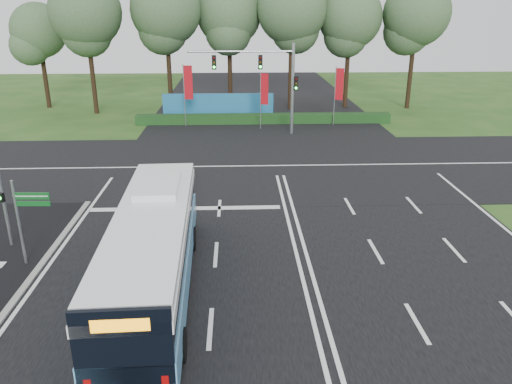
# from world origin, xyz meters

# --- Properties ---
(ground) EXTENTS (120.00, 120.00, 0.00)m
(ground) POSITION_xyz_m (0.00, 0.00, 0.00)
(ground) COLOR #234A18
(ground) RESTS_ON ground
(road_main) EXTENTS (20.00, 120.00, 0.04)m
(road_main) POSITION_xyz_m (0.00, 0.00, 0.02)
(road_main) COLOR black
(road_main) RESTS_ON ground
(road_cross) EXTENTS (120.00, 14.00, 0.05)m
(road_cross) POSITION_xyz_m (0.00, 12.00, 0.03)
(road_cross) COLOR black
(road_cross) RESTS_ON ground
(kerb_strip) EXTENTS (0.25, 18.00, 0.12)m
(kerb_strip) POSITION_xyz_m (-10.10, -3.00, 0.06)
(kerb_strip) COLOR gray
(kerb_strip) RESTS_ON ground
(city_bus) EXTENTS (2.81, 11.67, 3.33)m
(city_bus) POSITION_xyz_m (-5.31, -2.78, 1.68)
(city_bus) COLOR #599CCE
(city_bus) RESTS_ON ground
(pedestrian_signal) EXTENTS (0.30, 0.41, 3.32)m
(pedestrian_signal) POSITION_xyz_m (-12.00, 1.15, 1.82)
(pedestrian_signal) COLOR gray
(pedestrian_signal) RESTS_ON ground
(street_sign) EXTENTS (1.37, 0.14, 3.51)m
(street_sign) POSITION_xyz_m (-10.43, -0.49, 2.25)
(street_sign) COLOR gray
(street_sign) RESTS_ON ground
(banner_flag_left) EXTENTS (0.76, 0.09, 5.16)m
(banner_flag_left) POSITION_xyz_m (-6.41, 23.61, 3.34)
(banner_flag_left) COLOR gray
(banner_flag_left) RESTS_ON ground
(banner_flag_mid) EXTENTS (0.65, 0.30, 4.65)m
(banner_flag_mid) POSITION_xyz_m (-0.16, 22.28, 3.03)
(banner_flag_mid) COLOR gray
(banner_flag_mid) RESTS_ON ground
(banner_flag_right) EXTENTS (0.69, 0.30, 4.90)m
(banner_flag_right) POSITION_xyz_m (6.16, 23.48, 3.18)
(banner_flag_right) COLOR gray
(banner_flag_right) RESTS_ON ground
(traffic_light_gantry) EXTENTS (8.41, 0.28, 7.00)m
(traffic_light_gantry) POSITION_xyz_m (0.21, 20.50, 4.66)
(traffic_light_gantry) COLOR gray
(traffic_light_gantry) RESTS_ON ground
(hedge) EXTENTS (22.00, 1.20, 0.80)m
(hedge) POSITION_xyz_m (0.00, 24.50, 0.40)
(hedge) COLOR #153A15
(hedge) RESTS_ON ground
(blue_hoarding) EXTENTS (10.00, 0.30, 2.20)m
(blue_hoarding) POSITION_xyz_m (-4.00, 27.00, 1.10)
(blue_hoarding) COLOR #1A6291
(blue_hoarding) RESTS_ON ground
(eucalyptus_row) EXTENTS (41.73, 9.57, 12.59)m
(eucalyptus_row) POSITION_xyz_m (-2.30, 31.17, 8.90)
(eucalyptus_row) COLOR black
(eucalyptus_row) RESTS_ON ground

